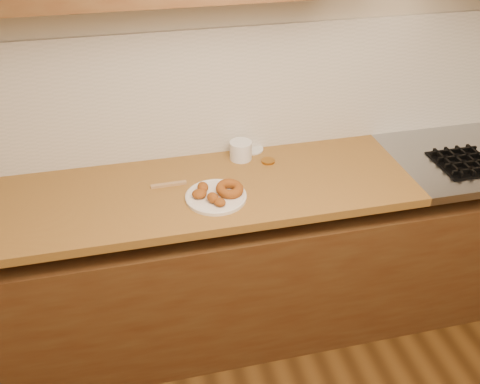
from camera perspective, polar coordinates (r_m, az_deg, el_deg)
name	(u,v)px	position (r m, az deg, el deg)	size (l,w,h in m)	color
wall_back	(282,56)	(2.40, 4.71, 14.98)	(4.00, 0.02, 2.70)	#B6A78B
base_cabinet	(291,260)	(2.63, 5.72, -7.58)	(3.60, 0.60, 0.77)	#4E3519
butcher_block	(154,197)	(2.23, -9.63, -0.53)	(2.30, 0.62, 0.04)	olive
backsplash	(281,88)	(2.44, 4.62, 11.56)	(3.60, 0.02, 0.60)	beige
donut_plate	(216,197)	(2.15, -2.71, -0.54)	(0.26, 0.26, 0.01)	silver
ring_donut	(230,189)	(2.15, -1.18, 0.37)	(0.12, 0.12, 0.04)	#905016
fried_dough_chunks	(207,194)	(2.12, -3.69, -0.27)	(0.14, 0.19, 0.05)	#905016
plastic_tub	(241,150)	(2.42, 0.09, 4.70)	(0.11, 0.11, 0.09)	silver
tub_lid	(251,149)	(2.51, 1.29, 4.86)	(0.12, 0.12, 0.01)	silver
brass_jar_lid	(268,161)	(2.41, 3.17, 3.50)	(0.06, 0.06, 0.01)	#A26924
wooden_utensil	(169,184)	(2.26, -8.02, 0.84)	(0.16, 0.02, 0.01)	#9F794E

